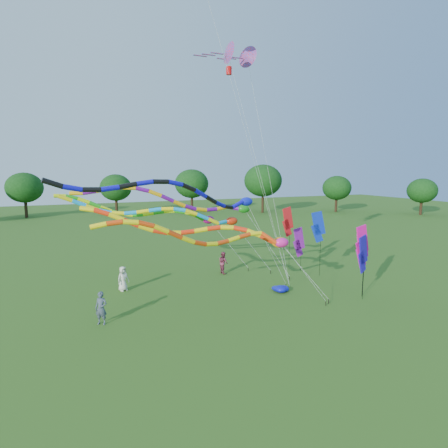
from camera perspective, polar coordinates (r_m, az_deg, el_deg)
name	(u,v)px	position (r m, az deg, el deg)	size (l,w,h in m)	color
ground	(291,316)	(22.61, 10.15, -13.67)	(160.00, 160.00, 0.00)	#2F5C18
tree_ring	(296,242)	(15.70, 10.89, -2.74)	(114.59, 120.02, 9.65)	#382314
tube_kite_red	(210,232)	(22.74, -2.13, -1.16)	(13.98, 4.88, 6.86)	black
tube_kite_orange	(222,237)	(19.91, -0.35, -2.00)	(13.40, 1.27, 6.65)	black
tube_kite_purple	(186,202)	(25.53, -5.84, 3.36)	(15.00, 1.86, 7.98)	black
tube_kite_blue	(190,195)	(20.35, -5.26, 4.39)	(14.82, 4.36, 8.59)	black
tube_kite_cyan	(173,214)	(27.45, -7.71, 1.46)	(15.18, 2.05, 7.25)	black
tube_kite_green	(156,213)	(29.26, -10.29, 1.71)	(14.22, 2.71, 7.23)	black
delta_kite_high_a	(228,53)	(25.95, 0.54, 24.61)	(6.44, 2.15, 16.53)	black
delta_kite_high_c	(247,56)	(28.02, 3.50, 24.13)	(4.41, 3.69, 16.89)	black
banner_pole_blue_b	(318,227)	(30.22, 14.13, -0.46)	(1.09, 0.55, 5.20)	black
banner_pole_red	(288,222)	(31.35, 9.69, 0.32)	(1.16, 0.19, 5.38)	black
banner_pole_violet	(299,242)	(31.44, 11.33, -2.72)	(1.16, 0.10, 3.73)	black
banner_pole_magenta_a	(362,250)	(26.25, 20.29, -3.69)	(1.16, 0.20, 4.45)	black
banner_pole_magenta_b	(362,244)	(26.01, 20.29, -2.82)	(1.16, 0.15, 4.89)	black
banner_pole_blue_a	(363,254)	(25.52, 20.40, -4.33)	(1.12, 0.46, 4.31)	black
blue_nylon_heap	(281,288)	(26.74, 8.63, -9.64)	(1.32, 1.28, 0.46)	#0D15B4
person_a	(123,279)	(27.28, -15.14, -8.04)	(0.85, 0.55, 1.73)	silver
person_b	(101,308)	(21.96, -18.22, -12.09)	(0.67, 0.44, 1.84)	#414B5B
person_c	(223,263)	(30.58, -0.11, -5.90)	(0.87, 0.68, 1.79)	#853047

